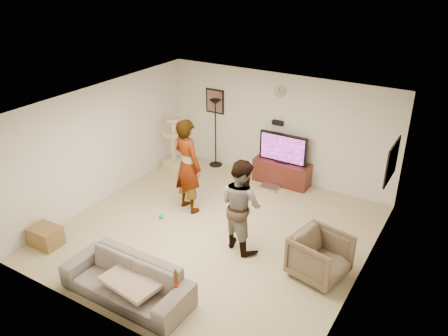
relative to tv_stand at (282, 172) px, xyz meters
The scene contains 24 objects.
floor 2.53m from the tv_stand, 95.69° to the right, with size 5.50×5.50×0.02m, color tan.
ceiling 3.37m from the tv_stand, 95.69° to the right, with size 5.50×5.50×0.02m, color white.
wall_back 1.04m from the tv_stand, 135.55° to the left, with size 5.50×0.04×2.50m, color silver.
wall_front 5.35m from the tv_stand, 92.72° to the right, with size 5.50×0.04×2.50m, color silver.
wall_left 4.03m from the tv_stand, 140.14° to the right, with size 0.04×5.50×2.50m, color silver.
wall_right 3.67m from the tv_stand, 45.05° to the right, with size 0.04×5.50×2.50m, color silver.
wall_clock 1.86m from the tv_stand, 139.28° to the left, with size 0.26×0.26×0.04m, color silver.
wall_speaker 1.15m from the tv_stand, 143.47° to the left, with size 0.25×0.10×0.10m, color black.
picture_back 2.37m from the tv_stand, behind, with size 0.42×0.03×0.52m, color brown.
picture_right 2.91m from the tv_stand, 20.05° to the right, with size 0.03×0.78×0.62m, color gold.
tv_stand is the anchor object (origin of this frame).
console_box 0.47m from the tv_stand, 104.89° to the right, with size 0.40×0.30×0.07m, color silver.
tv 0.61m from the tv_stand, ahead, with size 1.13×0.08×0.67m, color black.
tv_screen 0.61m from the tv_stand, 90.00° to the right, with size 1.04×0.01×0.59m, color #AA2BD4.
floor_lamp 1.91m from the tv_stand, behind, with size 0.32×0.32×1.69m, color black.
cat_tree 2.71m from the tv_stand, 165.62° to the right, with size 0.44×0.44×1.36m, color #CBB683.
person_left 2.47m from the tv_stand, 119.52° to the right, with size 0.72×0.47×1.98m, color #8C91A1.
person_right 2.76m from the tv_stand, 81.29° to the right, with size 0.84×0.65×1.72m, color #2E5E80.
sofa 4.76m from the tv_stand, 95.21° to the right, with size 2.10×0.82×0.61m, color #6C625B.
throw_blanket 4.75m from the tv_stand, 93.08° to the right, with size 0.90×0.70×0.06m, color tan.
beer_bottle 4.80m from the tv_stand, 83.58° to the right, with size 0.06×0.06×0.25m, color #472D0B.
armchair 3.34m from the tv_stand, 54.75° to the right, with size 0.82×0.85×0.77m, color brown.
side_table 5.20m from the tv_stand, 120.64° to the right, with size 0.55×0.41×0.37m, color brown.
toy_ball 3.04m from the tv_stand, 117.81° to the right, with size 0.09×0.09×0.09m, color #008F9D.
Camera 1 is at (3.94, -6.16, 4.87)m, focal length 36.19 mm.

